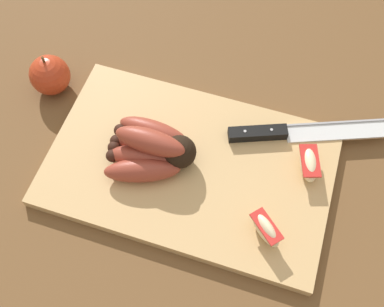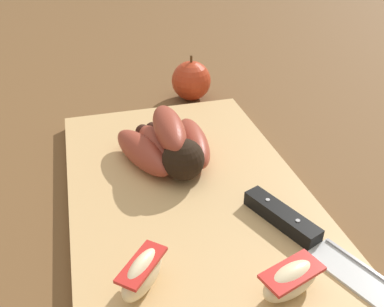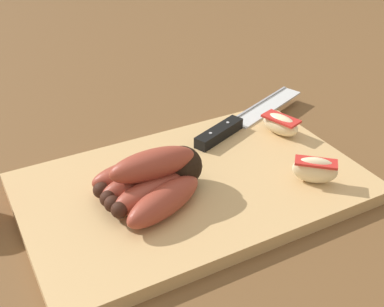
{
  "view_description": "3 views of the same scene",
  "coord_description": "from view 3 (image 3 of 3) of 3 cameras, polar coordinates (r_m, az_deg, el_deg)",
  "views": [
    {
      "loc": [
        -0.11,
        0.33,
        0.7
      ],
      "look_at": [
        -0.0,
        -0.0,
        0.05
      ],
      "focal_mm": 43.35,
      "sensor_mm": 36.0,
      "label": 1
    },
    {
      "loc": [
        -0.42,
        0.11,
        0.35
      ],
      "look_at": [
        0.02,
        -0.01,
        0.05
      ],
      "focal_mm": 39.91,
      "sensor_mm": 36.0,
      "label": 2
    },
    {
      "loc": [
        0.26,
        0.49,
        0.41
      ],
      "look_at": [
        -0.01,
        -0.03,
        0.05
      ],
      "focal_mm": 45.77,
      "sensor_mm": 36.0,
      "label": 3
    }
  ],
  "objects": [
    {
      "name": "ground_plane",
      "position": [
        0.69,
        0.17,
        -4.6
      ],
      "size": [
        6.0,
        6.0,
        0.0
      ],
      "primitive_type": "plane",
      "color": "brown"
    },
    {
      "name": "cutting_board",
      "position": [
        0.69,
        0.27,
        -3.93
      ],
      "size": [
        0.47,
        0.29,
        0.02
      ],
      "primitive_type": "cube",
      "color": "tan",
      "rests_on": "ground_plane"
    },
    {
      "name": "banana_bunch",
      "position": [
        0.64,
        -4.48,
        -3.18
      ],
      "size": [
        0.15,
        0.14,
        0.07
      ],
      "color": "black",
      "rests_on": "cutting_board"
    },
    {
      "name": "chefs_knife",
      "position": [
        0.81,
        5.22,
        3.56
      ],
      "size": [
        0.27,
        0.13,
        0.02
      ],
      "color": "silver",
      "rests_on": "cutting_board"
    },
    {
      "name": "apple_wedge_near",
      "position": [
        0.8,
        10.27,
        3.39
      ],
      "size": [
        0.05,
        0.07,
        0.03
      ],
      "color": "beige",
      "rests_on": "cutting_board"
    },
    {
      "name": "apple_wedge_middle",
      "position": [
        0.69,
        14.14,
        -1.83
      ],
      "size": [
        0.06,
        0.06,
        0.04
      ],
      "color": "beige",
      "rests_on": "cutting_board"
    }
  ]
}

